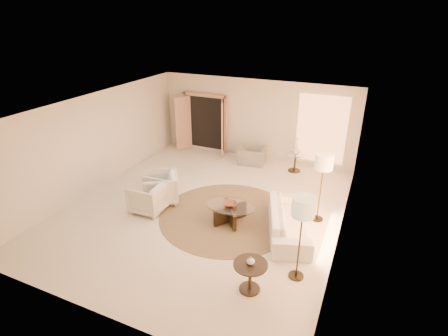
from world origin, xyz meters
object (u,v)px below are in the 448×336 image
at_px(sofa, 288,220).
at_px(armchair_right, 148,196).
at_px(accent_chair, 252,153).
at_px(floor_lamp_far, 303,211).
at_px(side_table, 295,161).
at_px(bowl, 230,204).
at_px(armchair_left, 161,186).
at_px(end_table, 250,272).
at_px(floor_lamp_near, 324,165).
at_px(side_vase, 296,150).
at_px(end_vase, 251,261).
at_px(coffee_table, 230,211).

distance_m(sofa, armchair_right, 3.69).
relative_size(accent_chair, floor_lamp_far, 0.51).
height_order(side_table, bowl, side_table).
bearing_deg(floor_lamp_far, side_table, 103.91).
distance_m(accent_chair, floor_lamp_far, 5.82).
height_order(armchair_right, floor_lamp_far, floor_lamp_far).
bearing_deg(armchair_left, armchair_right, -35.87).
bearing_deg(bowl, armchair_right, -170.13).
bearing_deg(floor_lamp_far, end_table, -135.69).
height_order(sofa, floor_lamp_near, floor_lamp_near).
bearing_deg(side_table, accent_chair, 179.92).
distance_m(accent_chair, side_table, 1.52).
height_order(armchair_left, side_vase, armchair_left).
bearing_deg(bowl, floor_lamp_near, 26.23).
bearing_deg(end_vase, side_vase, 95.00).
relative_size(sofa, armchair_left, 2.45).
bearing_deg(coffee_table, accent_chair, 101.50).
relative_size(accent_chair, side_table, 1.53).
relative_size(side_table, floor_lamp_near, 0.34).
xyz_separation_m(floor_lamp_far, side_vase, (-1.24, 4.99, -0.81)).
height_order(armchair_right, bowl, armchair_right).
height_order(coffee_table, side_table, side_table).
distance_m(armchair_left, armchair_right, 0.57).
xyz_separation_m(sofa, floor_lamp_near, (0.55, 0.86, 1.20)).
height_order(accent_chair, floor_lamp_far, floor_lamp_far).
relative_size(end_vase, side_vase, 0.61).
relative_size(accent_chair, bowl, 2.80).
bearing_deg(bowl, end_vase, -58.09).
xyz_separation_m(end_table, end_vase, (0.00, -0.00, 0.27)).
distance_m(side_table, floor_lamp_far, 5.28).
relative_size(armchair_left, floor_lamp_far, 0.51).
bearing_deg(side_table, side_vase, -90.00).
xyz_separation_m(side_table, side_vase, (0.00, -0.00, 0.37)).
relative_size(sofa, floor_lamp_far, 1.25).
height_order(floor_lamp_near, bowl, floor_lamp_near).
distance_m(side_table, bowl, 3.75).
bearing_deg(side_vase, side_table, 90.00).
bearing_deg(side_table, end_vase, -85.00).
distance_m(coffee_table, side_vase, 3.78).
relative_size(sofa, bowl, 6.85).
xyz_separation_m(end_table, floor_lamp_near, (0.74, 3.03, 1.11)).
bearing_deg(floor_lamp_far, armchair_left, 160.17).
height_order(armchair_left, accent_chair, armchair_left).
relative_size(armchair_right, coffee_table, 0.67).
xyz_separation_m(floor_lamp_near, bowl, (-2.01, -0.99, -1.03)).
bearing_deg(sofa, side_table, -7.92).
bearing_deg(floor_lamp_far, armchair_right, 167.41).
bearing_deg(side_table, sofa, -79.03).
bearing_deg(bowl, coffee_table, 90.00).
xyz_separation_m(end_vase, side_vase, (-0.50, 5.71, 0.05)).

